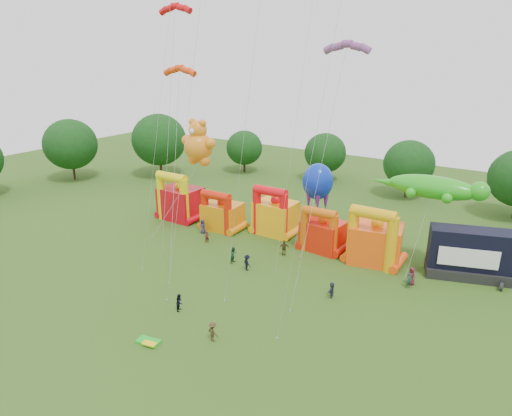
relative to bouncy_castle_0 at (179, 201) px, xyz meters
The scene contains 24 objects.
ground 31.18m from the bouncy_castle_0, 56.47° to the right, with size 160.00×160.00×0.00m, color #305217.
tree_ring 30.14m from the bouncy_castle_0, 57.67° to the right, with size 120.85×122.92×12.07m.
bouncy_castle_0 is the anchor object (origin of this frame).
bouncy_castle_1 7.69m from the bouncy_castle_0, ahead, with size 5.23×4.31×5.71m.
bouncy_castle_2 14.78m from the bouncy_castle_0, ahead, with size 5.27×4.26×6.83m.
bouncy_castle_3 22.24m from the bouncy_castle_0, ahead, with size 5.21×4.35×5.77m.
bouncy_castle_4 28.79m from the bouncy_castle_0, ahead, with size 6.53×5.64×7.07m.
stage_trailer 38.75m from the bouncy_castle_0, ahead, with size 9.24×5.69×5.48m.
teddy_bear_kite 5.70m from the bouncy_castle_0, 34.68° to the right, with size 5.49×9.99×14.85m.
gecko_kite 34.18m from the bouncy_castle_0, ahead, with size 12.40×7.28×10.70m.
octopus_kite 19.84m from the bouncy_castle_0, 13.07° to the left, with size 4.39×11.10×9.45m.
parafoil_kites 18.77m from the bouncy_castle_0, 40.51° to the right, with size 24.46×10.64×29.00m.
diamond_kites 26.61m from the bouncy_castle_0, 31.09° to the right, with size 21.97×18.06×42.10m.
folded_kite_bundle 30.43m from the bouncy_castle_0, 53.37° to the right, with size 2.15×1.37×0.31m.
spectator_0 7.21m from the bouncy_castle_0, 22.80° to the right, with size 0.96×0.62×1.96m, color #2A2742.
spectator_1 10.38m from the bouncy_castle_0, 28.84° to the right, with size 0.56×0.37×1.53m, color #55181B.
spectator_2 17.14m from the bouncy_castle_0, 27.15° to the right, with size 0.96×0.74×1.97m, color #1C4729.
spectator_3 19.61m from the bouncy_castle_0, 26.02° to the right, with size 1.18×0.68×1.83m, color black.
spectator_4 19.43m from the bouncy_castle_0, ahead, with size 1.13×0.47×1.94m, color #42361A.
spectator_5 29.40m from the bouncy_castle_0, 17.76° to the right, with size 1.51×0.48×1.63m, color #272C41.
spectator_6 34.02m from the bouncy_castle_0, ahead, with size 0.97×0.63×1.98m, color maroon.
spectator_7 34.08m from the bouncy_castle_0, ahead, with size 0.63×0.41×1.72m, color #1B432F.
spectator_8 25.44m from the bouncy_castle_0, 48.43° to the right, with size 0.83×0.65×1.70m, color black.
spectator_9 30.85m from the bouncy_castle_0, 43.24° to the right, with size 1.14×0.66×1.77m, color #3C2F18.
Camera 1 is at (26.15, -20.95, 23.36)m, focal length 32.00 mm.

